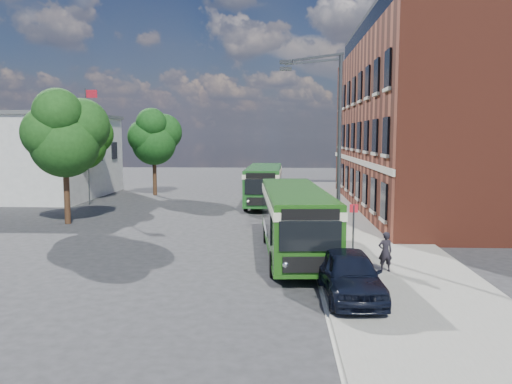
# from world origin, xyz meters

# --- Properties ---
(ground) EXTENTS (120.00, 120.00, 0.00)m
(ground) POSITION_xyz_m (0.00, 0.00, 0.00)
(ground) COLOR #29282B
(ground) RESTS_ON ground
(pavement) EXTENTS (6.00, 48.00, 0.15)m
(pavement) POSITION_xyz_m (7.00, 8.00, 0.07)
(pavement) COLOR gray
(pavement) RESTS_ON ground
(kerb_line) EXTENTS (0.12, 48.00, 0.01)m
(kerb_line) POSITION_xyz_m (3.95, 8.00, 0.01)
(kerb_line) COLOR beige
(kerb_line) RESTS_ON ground
(brick_office) EXTENTS (12.10, 26.00, 14.20)m
(brick_office) POSITION_xyz_m (14.00, 12.00, 6.97)
(brick_office) COLOR maroon
(brick_office) RESTS_ON ground
(white_building) EXTENTS (9.40, 13.40, 7.30)m
(white_building) POSITION_xyz_m (-18.00, 18.00, 3.66)
(white_building) COLOR beige
(white_building) RESTS_ON ground
(flagpole) EXTENTS (0.95, 0.10, 9.00)m
(flagpole) POSITION_xyz_m (-12.45, 13.00, 4.94)
(flagpole) COLOR #383B3D
(flagpole) RESTS_ON ground
(street_lamp) EXTENTS (2.96, 2.38, 9.00)m
(street_lamp) POSITION_xyz_m (4.84, -2.00, 4.79)
(street_lamp) COLOR #383B3D
(street_lamp) RESTS_ON ground
(bus_stop_sign) EXTENTS (0.35, 0.08, 2.52)m
(bus_stop_sign) POSITION_xyz_m (5.60, -4.20, 1.51)
(bus_stop_sign) COLOR #383B3D
(bus_stop_sign) RESTS_ON ground
(bus_front) EXTENTS (3.36, 11.16, 3.02)m
(bus_front) POSITION_xyz_m (3.16, -2.77, 1.83)
(bus_front) COLOR #1D4F13
(bus_front) RESTS_ON ground
(bus_rear) EXTENTS (2.75, 10.53, 3.02)m
(bus_rear) POSITION_xyz_m (1.21, 13.65, 1.83)
(bus_rear) COLOR #1B541D
(bus_rear) RESTS_ON ground
(parked_car) EXTENTS (2.06, 4.58, 1.53)m
(parked_car) POSITION_xyz_m (4.80, -9.17, 0.91)
(parked_car) COLOR black
(parked_car) RESTS_ON pavement
(pedestrian_a) EXTENTS (0.63, 0.47, 1.56)m
(pedestrian_a) POSITION_xyz_m (6.58, -6.00, 0.93)
(pedestrian_a) COLOR black
(pedestrian_a) RESTS_ON pavement
(pedestrian_b) EXTENTS (0.90, 0.73, 1.74)m
(pedestrian_b) POSITION_xyz_m (4.90, -3.36, 1.02)
(pedestrian_b) COLOR black
(pedestrian_b) RESTS_ON pavement
(tree_left) EXTENTS (4.84, 4.61, 8.18)m
(tree_left) POSITION_xyz_m (-10.53, 4.55, 5.55)
(tree_left) COLOR #352313
(tree_left) RESTS_ON ground
(tree_mid) EXTENTS (4.50, 4.28, 7.60)m
(tree_mid) POSITION_xyz_m (-13.63, 14.85, 5.16)
(tree_mid) COLOR #352313
(tree_mid) RESTS_ON ground
(tree_right) EXTENTS (4.66, 4.43, 7.87)m
(tree_right) POSITION_xyz_m (-8.96, 19.71, 5.34)
(tree_right) COLOR #352313
(tree_right) RESTS_ON ground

